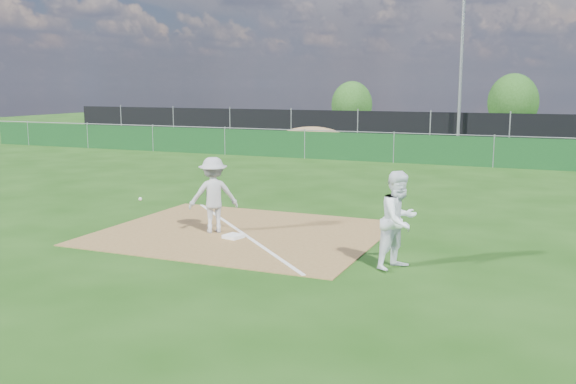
% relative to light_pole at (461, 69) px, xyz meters
% --- Properties ---
extents(ground, '(90.00, 90.00, 0.00)m').
position_rel_light_pole_xyz_m(ground, '(-1.50, -12.70, -4.00)').
color(ground, '#18400D').
rests_on(ground, ground).
extents(infield_dirt, '(6.00, 5.00, 0.02)m').
position_rel_light_pole_xyz_m(infield_dirt, '(-1.50, -21.70, -3.99)').
color(infield_dirt, brown).
rests_on(infield_dirt, ground).
extents(foul_line, '(5.01, 5.01, 0.01)m').
position_rel_light_pole_xyz_m(foul_line, '(-1.50, -21.70, -3.98)').
color(foul_line, white).
rests_on(foul_line, infield_dirt).
extents(green_fence, '(44.00, 0.05, 1.20)m').
position_rel_light_pole_xyz_m(green_fence, '(-1.50, -7.70, -3.40)').
color(green_fence, '#0F3916').
rests_on(green_fence, ground).
extents(dirt_mound, '(3.38, 2.60, 1.17)m').
position_rel_light_pole_xyz_m(dirt_mound, '(-6.50, -4.20, -3.42)').
color(dirt_mound, olive).
rests_on(dirt_mound, ground).
extents(black_fence, '(46.00, 0.04, 1.80)m').
position_rel_light_pole_xyz_m(black_fence, '(-1.50, 0.30, -3.10)').
color(black_fence, black).
rests_on(black_fence, ground).
extents(parking_lot, '(46.00, 9.00, 0.01)m').
position_rel_light_pole_xyz_m(parking_lot, '(-1.50, 5.30, -4.00)').
color(parking_lot, black).
rests_on(parking_lot, ground).
extents(light_pole, '(0.16, 0.16, 8.00)m').
position_rel_light_pole_xyz_m(light_pole, '(0.00, 0.00, 0.00)').
color(light_pole, slate).
rests_on(light_pole, ground).
extents(first_base, '(0.43, 0.43, 0.07)m').
position_rel_light_pole_xyz_m(first_base, '(-1.41, -22.23, -3.94)').
color(first_base, white).
rests_on(first_base, infield_dirt).
extents(play_at_first, '(2.57, 1.12, 1.67)m').
position_rel_light_pole_xyz_m(play_at_first, '(-2.07, -21.90, -3.15)').
color(play_at_first, silver).
rests_on(play_at_first, infield_dirt).
extents(runner, '(0.97, 1.06, 1.76)m').
position_rel_light_pole_xyz_m(runner, '(2.33, -23.04, -3.12)').
color(runner, white).
rests_on(runner, ground).
extents(car_left, '(4.47, 2.15, 1.47)m').
position_rel_light_pole_xyz_m(car_left, '(-6.35, 4.35, -3.25)').
color(car_left, '#999CA0').
rests_on(car_left, parking_lot).
extents(car_mid, '(4.65, 3.25, 1.45)m').
position_rel_light_pole_xyz_m(car_mid, '(-2.82, 4.56, -3.26)').
color(car_mid, black).
rests_on(car_mid, parking_lot).
extents(car_right, '(4.27, 2.38, 1.17)m').
position_rel_light_pole_xyz_m(car_right, '(4.50, 3.80, -3.41)').
color(car_right, black).
rests_on(car_right, parking_lot).
extents(tree_left, '(2.92, 2.92, 3.47)m').
position_rel_light_pole_xyz_m(tree_left, '(-9.09, 10.64, -2.22)').
color(tree_left, '#382316').
rests_on(tree_left, ground).
extents(tree_mid, '(3.35, 3.35, 3.98)m').
position_rel_light_pole_xyz_m(tree_mid, '(1.79, 12.30, -1.95)').
color(tree_mid, '#382316').
rests_on(tree_mid, ground).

